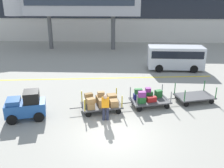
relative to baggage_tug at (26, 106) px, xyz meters
name	(u,v)px	position (x,y,z in m)	size (l,w,h in m)	color
ground_plane	(115,136)	(4.89, -1.58, -0.75)	(120.00, 120.00, 0.00)	#9E9B91
apron_lead_line	(89,78)	(2.45, 7.02, -0.75)	(20.16, 0.20, 0.01)	yellow
terminal_building	(122,10)	(4.89, 24.40, 3.45)	(45.71, 2.51, 8.40)	silver
jet_bridge	(66,4)	(-1.58, 18.41, 4.48)	(16.03, 3.00, 6.60)	#B7B7BC
baggage_tug	(26,106)	(0.00, 0.00, 0.00)	(2.32, 1.71, 1.58)	#2659A5
baggage_cart_lead	(101,102)	(4.00, 1.16, -0.20)	(3.08, 1.98, 1.10)	#4C4C4F
baggage_cart_middle	(148,98)	(6.74, 1.99, -0.22)	(3.08, 1.98, 1.11)	#4C4C4F
baggage_cart_tail	(194,96)	(9.77, 2.80, -0.41)	(3.08, 1.98, 1.10)	#4C4C4F
baggage_handler	(105,106)	(4.33, -0.03, 0.11)	(0.42, 0.45, 1.56)	#2D334C
shuttle_van	(176,56)	(9.84, 9.93, 0.48)	(4.82, 2.01, 2.10)	silver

